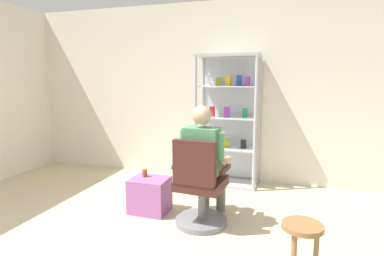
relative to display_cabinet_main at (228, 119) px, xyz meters
The scene contains 7 objects.
back_wall 0.60m from the display_cabinet_main, 149.42° to the left, with size 6.00×0.10×2.70m, color silver.
display_cabinet_main is the anchor object (origin of this frame).
office_chair 1.60m from the display_cabinet_main, 90.24° to the right, with size 0.58×0.56×0.96m.
seated_shopkeeper 1.36m from the display_cabinet_main, 89.71° to the right, with size 0.51×0.59×1.29m.
storage_crate 1.66m from the display_cabinet_main, 116.84° to the right, with size 0.43×0.36×0.41m, color #9E599E.
tea_glass 1.56m from the display_cabinet_main, 120.44° to the right, with size 0.06×0.06×0.09m, color brown.
wooden_stool 2.39m from the display_cabinet_main, 64.37° to the right, with size 0.32×0.32×0.44m.
Camera 1 is at (1.26, -1.77, 1.57)m, focal length 29.32 mm.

